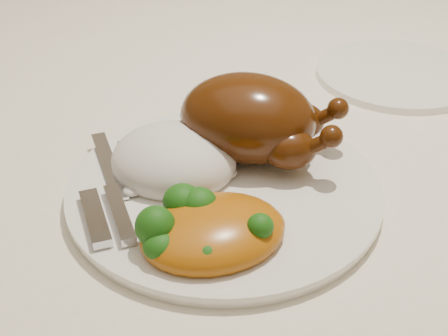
{
  "coord_description": "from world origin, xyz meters",
  "views": [
    {
      "loc": [
        0.07,
        -0.7,
        1.14
      ],
      "look_at": [
        0.08,
        -0.2,
        0.8
      ],
      "focal_mm": 50.0,
      "sensor_mm": 36.0,
      "label": 1
    }
  ],
  "objects_px": {
    "dining_table": "(164,168)",
    "side_plate": "(397,74)",
    "roast_chicken": "(252,119)",
    "dinner_plate": "(224,190)"
  },
  "relations": [
    {
      "from": "dinner_plate",
      "to": "roast_chicken",
      "type": "xyz_separation_m",
      "value": [
        0.03,
        0.06,
        0.05
      ]
    },
    {
      "from": "roast_chicken",
      "to": "side_plate",
      "type": "bearing_deg",
      "value": 60.98
    },
    {
      "from": "roast_chicken",
      "to": "dining_table",
      "type": "bearing_deg",
      "value": 141.83
    },
    {
      "from": "side_plate",
      "to": "dining_table",
      "type": "bearing_deg",
      "value": -168.87
    },
    {
      "from": "side_plate",
      "to": "roast_chicken",
      "type": "xyz_separation_m",
      "value": [
        -0.21,
        -0.21,
        0.05
      ]
    },
    {
      "from": "roast_chicken",
      "to": "dinner_plate",
      "type": "bearing_deg",
      "value": -101.99
    },
    {
      "from": "dining_table",
      "to": "side_plate",
      "type": "xyz_separation_m",
      "value": [
        0.32,
        0.06,
        0.11
      ]
    },
    {
      "from": "dining_table",
      "to": "dinner_plate",
      "type": "xyz_separation_m",
      "value": [
        0.08,
        -0.2,
        0.11
      ]
    },
    {
      "from": "dining_table",
      "to": "dinner_plate",
      "type": "relative_size",
      "value": 5.25
    },
    {
      "from": "dining_table",
      "to": "side_plate",
      "type": "distance_m",
      "value": 0.34
    }
  ]
}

